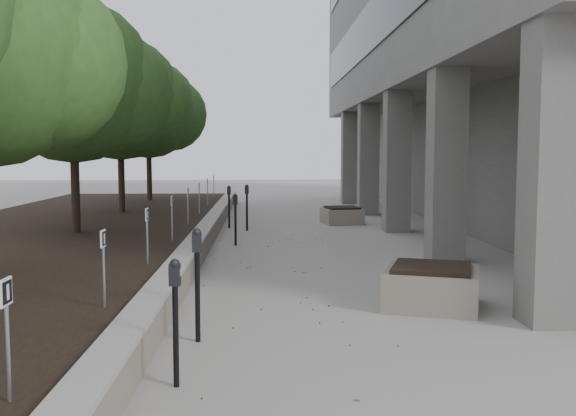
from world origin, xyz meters
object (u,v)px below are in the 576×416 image
object	(u,v)px
crabapple_tree_3	(73,116)
planter_back	(342,215)
parking_meter_5	(247,208)
planter_front	(431,286)
crabapple_tree_5	(148,130)
parking_meter_4	(229,207)
parking_meter_1	(176,323)
parking_meter_2	(197,285)
parking_meter_3	(235,220)
crabapple_tree_4	(120,125)

from	to	relation	value
crabapple_tree_3	planter_back	bearing A→B (deg)	36.39
parking_meter_5	planter_front	xyz separation A→B (m)	(2.95, -9.36, -0.36)
crabapple_tree_5	parking_meter_4	world-z (taller)	crabapple_tree_5
parking_meter_1	parking_meter_2	bearing A→B (deg)	91.94
parking_meter_3	parking_meter_4	world-z (taller)	parking_meter_4
planter_back	crabapple_tree_3	bearing A→B (deg)	-143.61
crabapple_tree_4	planter_back	distance (m)	7.47
parking_meter_3	crabapple_tree_3	bearing A→B (deg)	-167.99
crabapple_tree_3	parking_meter_3	world-z (taller)	crabapple_tree_3
crabapple_tree_4	parking_meter_4	xyz separation A→B (m)	(3.38, -1.00, -2.48)
crabapple_tree_4	parking_meter_2	world-z (taller)	crabapple_tree_4
crabapple_tree_3	parking_meter_4	xyz separation A→B (m)	(3.38, 4.00, -2.48)
parking_meter_2	planter_front	size ratio (longest dim) A/B	1.04
planter_back	crabapple_tree_4	bearing A→B (deg)	-179.25
parking_meter_2	crabapple_tree_4	bearing A→B (deg)	99.84
crabapple_tree_4	parking_meter_1	xyz separation A→B (m)	(3.53, -14.15, -2.48)
crabapple_tree_4	parking_meter_4	size ratio (longest dim) A/B	4.25
parking_meter_5	planter_back	distance (m)	3.46
crabapple_tree_3	crabapple_tree_4	xyz separation A→B (m)	(0.00, 5.00, 0.00)
parking_meter_1	parking_meter_3	xyz separation A→B (m)	(0.19, 9.57, -0.00)
parking_meter_2	parking_meter_1	bearing A→B (deg)	-98.40
crabapple_tree_5	parking_meter_3	size ratio (longest dim) A/B	4.28
crabapple_tree_4	parking_meter_5	world-z (taller)	crabapple_tree_4
planter_back	planter_front	bearing A→B (deg)	-90.12
parking_meter_4	planter_back	size ratio (longest dim) A/B	1.10
parking_meter_3	planter_back	bearing A→B (deg)	61.19
planter_front	crabapple_tree_3	bearing A→B (deg)	139.02
crabapple_tree_5	parking_meter_2	size ratio (longest dim) A/B	3.91
parking_meter_2	parking_meter_5	bearing A→B (deg)	82.22
parking_meter_5	planter_front	size ratio (longest dim) A/B	1.01
crabapple_tree_4	crabapple_tree_5	size ratio (longest dim) A/B	1.00
crabapple_tree_4	planter_back	bearing A→B (deg)	0.75
crabapple_tree_3	planter_front	bearing A→B (deg)	-40.98
crabapple_tree_5	planter_front	bearing A→B (deg)	-66.69
parking_meter_1	planter_front	distance (m)	4.62
crabapple_tree_5	parking_meter_3	distance (m)	10.57
parking_meter_4	parking_meter_5	bearing A→B (deg)	-49.03
parking_meter_1	parking_meter_3	world-z (taller)	parking_meter_1
parking_meter_1	parking_meter_5	bearing A→B (deg)	92.48
parking_meter_3	crabapple_tree_4	bearing A→B (deg)	134.63
crabapple_tree_5	parking_meter_5	world-z (taller)	crabapple_tree_5
crabapple_tree_4	planter_back	size ratio (longest dim) A/B	4.68
parking_meter_2	parking_meter_3	bearing A→B (deg)	83.06
planter_front	parking_meter_2	bearing A→B (deg)	-153.31
parking_meter_3	parking_meter_5	world-z (taller)	parking_meter_5
parking_meter_2	crabapple_tree_3	bearing A→B (deg)	109.18
crabapple_tree_5	parking_meter_4	bearing A→B (deg)	-60.57
parking_meter_2	planter_front	xyz separation A→B (m)	(3.29, 1.65, -0.38)
parking_meter_1	parking_meter_5	distance (m)	12.53
planter_back	crabapple_tree_5	bearing A→B (deg)	144.60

